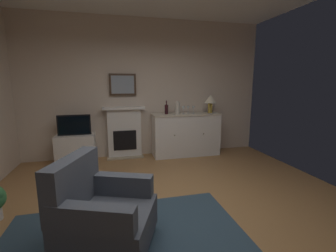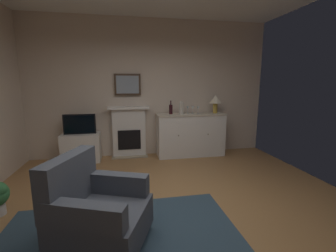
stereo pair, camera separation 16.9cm
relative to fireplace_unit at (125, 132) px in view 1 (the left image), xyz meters
name	(u,v)px [view 1 (the left image)]	position (x,y,z in m)	size (l,w,h in m)	color
ground_plane	(179,222)	(0.48, -2.54, -0.60)	(5.25, 5.40, 0.10)	#9E7042
wall_rear	(145,89)	(0.48, 0.13, 0.92)	(5.25, 0.06, 2.93)	beige
area_rug	(126,250)	(-0.17, -2.95, -0.54)	(2.52, 1.80, 0.02)	#2D4251
fireplace_unit	(125,132)	(0.00, 0.00, 0.00)	(0.87, 0.30, 1.10)	white
framed_picture	(123,85)	(0.00, 0.05, 1.01)	(0.55, 0.04, 0.45)	#473323
sideboard_cabinet	(186,134)	(1.33, -0.18, -0.08)	(1.50, 0.49, 0.94)	white
table_lamp	(210,100)	(1.89, -0.18, 0.67)	(0.26, 0.26, 0.40)	#B79338
wine_bottle	(166,109)	(0.89, -0.15, 0.49)	(0.08, 0.08, 0.29)	#331419
wine_glass_left	(183,108)	(1.26, -0.19, 0.51)	(0.07, 0.07, 0.16)	silver
wine_glass_center	(188,108)	(1.37, -0.19, 0.51)	(0.07, 0.07, 0.16)	silver
wine_glass_right	(193,108)	(1.48, -0.23, 0.51)	(0.07, 0.07, 0.16)	silver
vase_decorative	(177,108)	(1.11, -0.23, 0.53)	(0.11, 0.11, 0.28)	beige
tv_cabinet	(76,149)	(-0.97, -0.16, -0.26)	(0.75, 0.42, 0.58)	white
tv_set	(74,125)	(-0.97, -0.19, 0.23)	(0.62, 0.07, 0.40)	black
armchair	(102,213)	(-0.39, -2.87, -0.17)	(1.03, 1.00, 0.92)	#474C56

